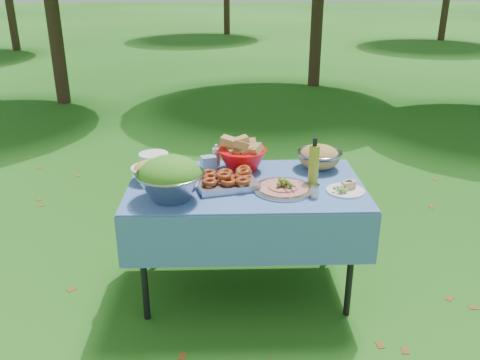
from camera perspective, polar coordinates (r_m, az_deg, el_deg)
name	(u,v)px	position (r m, az deg, el deg)	size (l,w,h in m)	color
ground	(245,287)	(3.54, 0.59, -11.90)	(80.00, 80.00, 0.00)	#0C3E0B
picnic_table	(245,237)	(3.34, 0.62, -6.47)	(1.46, 0.86, 0.76)	#84AFFF
salad_bowl	(170,178)	(2.94, -7.84, 0.21)	(0.39, 0.39, 0.26)	#95979D
pasta_bowl_white	(150,170)	(3.26, -10.07, 1.07)	(0.23, 0.23, 0.13)	white
plate_stack	(154,160)	(3.49, -9.64, 2.21)	(0.20, 0.20, 0.10)	white
wipes_box	(209,163)	(3.41, -3.54, 1.95)	(0.10, 0.07, 0.09)	#89AED1
sanitizer_bottle	(216,155)	(3.46, -2.68, 2.82)	(0.05, 0.05, 0.15)	pink
bread_bowl	(242,154)	(3.38, 0.26, 2.94)	(0.32, 0.32, 0.22)	red
pasta_bowl_steel	(319,157)	(3.45, 8.88, 2.62)	(0.30, 0.30, 0.16)	#95979D
fried_tray	(227,181)	(3.11, -1.52, -0.08)	(0.36, 0.26, 0.09)	#ACABB0
charcuterie_platter	(283,184)	(3.08, 4.88, -0.41)	(0.37, 0.37, 0.08)	#AFB1B6
oil_bottle	(314,160)	(3.18, 8.30, 2.18)	(0.06, 0.06, 0.29)	#9BA923
cheese_plate	(346,187)	(3.11, 11.78, -0.74)	(0.23, 0.23, 0.06)	white
shaker	(315,191)	(3.00, 8.44, -1.21)	(0.05, 0.05, 0.08)	white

